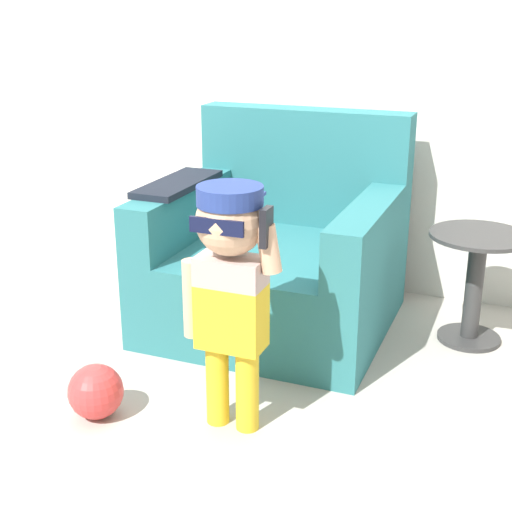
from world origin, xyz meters
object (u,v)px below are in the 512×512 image
object	(u,v)px
armchair	(278,257)
toy_ball	(96,391)
side_table	(475,277)
person_child	(230,271)

from	to	relation	value
armchair	toy_ball	world-z (taller)	armchair
toy_ball	armchair	bearing A→B (deg)	73.00
side_table	toy_ball	xyz separation A→B (m)	(-1.23, -1.19, -0.21)
person_child	side_table	size ratio (longest dim) A/B	1.76
person_child	toy_ball	world-z (taller)	person_child
armchair	person_child	bearing A→B (deg)	-79.93
armchair	person_child	size ratio (longest dim) A/B	1.20
armchair	side_table	size ratio (longest dim) A/B	2.11
side_table	person_child	bearing A→B (deg)	-124.86
armchair	side_table	bearing A→B (deg)	7.39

